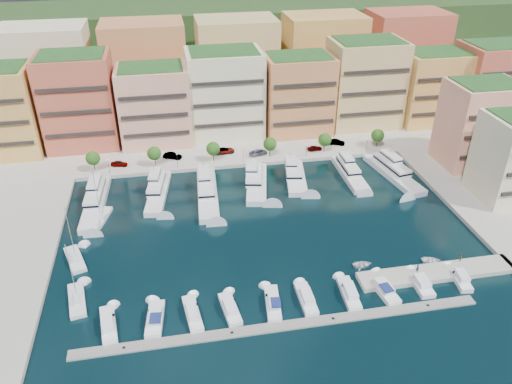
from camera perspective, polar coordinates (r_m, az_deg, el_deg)
ground at (r=112.77m, az=1.11°, el=-4.14°), size 400.00×400.00×0.00m
north_quay at (r=166.76m, az=-3.19°, el=7.87°), size 220.00×64.00×2.00m
hillside at (r=211.60m, az=-5.01°, el=12.79°), size 240.00×40.00×58.00m
south_pontoon at (r=89.82m, az=3.14°, el=-15.12°), size 72.00×2.20×0.35m
finger_pier at (r=106.11m, az=19.92°, el=-8.86°), size 32.00×5.00×2.00m
apartment_1 at (r=153.20m, az=-19.59°, el=9.79°), size 20.00×16.50×26.80m
apartment_2 at (r=150.01m, az=-11.55°, el=9.71°), size 20.00×15.50×22.80m
apartment_3 at (r=152.31m, az=-3.58°, el=11.19°), size 22.00×16.50×25.80m
apartment_4 at (r=154.83m, az=4.78°, el=11.07°), size 20.00×15.50×23.80m
apartment_5 at (r=163.07m, az=12.28°, el=12.06°), size 22.00×16.50×26.80m
apartment_6 at (r=171.48m, az=19.42°, el=11.24°), size 20.00×15.50×22.80m
apartment_7 at (r=180.19m, az=25.45°, el=11.25°), size 22.00×16.50×24.80m
apartment_east_a at (r=146.74m, az=24.10°, el=7.14°), size 18.00×14.50×22.80m
backblock_0 at (r=175.32m, az=-22.47°, el=12.35°), size 26.00×18.00×30.00m
backblock_1 at (r=171.72m, az=-12.44°, el=13.57°), size 26.00×18.00×30.00m
backblock_2 at (r=173.31m, az=-2.21°, el=14.39°), size 26.00×18.00×30.00m
backblock_3 at (r=179.96m, az=7.60°, el=14.77°), size 26.00×18.00×30.00m
backblock_4 at (r=191.14m, az=16.50°, el=14.76°), size 26.00×18.00×30.00m
tree_0 at (r=139.27m, az=-18.14°, el=3.68°), size 3.80×3.80×5.65m
tree_1 at (r=137.79m, az=-11.57°, el=4.35°), size 3.80×3.80×5.65m
tree_2 at (r=138.16m, az=-4.93°, el=4.96°), size 3.80×3.80×5.65m
tree_3 at (r=140.36m, az=1.60°, el=5.49°), size 3.80×3.80×5.65m
tree_4 at (r=144.31m, az=7.86°, el=5.93°), size 3.80×3.80×5.65m
tree_5 at (r=149.88m, az=13.73°, el=6.29°), size 3.80×3.80×5.65m
lamppost_0 at (r=137.08m, az=-16.52°, el=3.09°), size 0.30×0.30×4.20m
lamppost_1 at (r=136.04m, az=-9.00°, el=3.82°), size 0.30×0.30×4.20m
lamppost_2 at (r=137.38m, az=-1.48°, el=4.48°), size 0.30×0.30×4.20m
lamppost_3 at (r=141.02m, az=5.78°, el=5.05°), size 0.30×0.30×4.20m
lamppost_4 at (r=146.80m, az=12.59°, el=5.51°), size 0.30×0.30×4.20m
yacht_0 at (r=126.91m, az=-17.85°, el=-0.82°), size 5.66×24.74×7.30m
yacht_1 at (r=127.15m, az=-11.12°, el=0.17°), size 7.16×20.83×7.30m
yacht_2 at (r=125.38m, az=-5.62°, el=0.24°), size 6.25×25.52×7.30m
yacht_3 at (r=128.91m, az=0.03°, el=1.31°), size 8.76×20.57×7.30m
yacht_4 at (r=131.92m, az=4.48°, el=1.88°), size 7.83×18.32×7.30m
yacht_5 at (r=135.67m, az=10.61°, el=2.34°), size 4.50×19.15×7.30m
yacht_6 at (r=138.47m, az=15.29°, el=2.34°), size 8.48×23.64×7.30m
cruiser_0 at (r=92.78m, az=-16.51°, el=-14.37°), size 3.67×9.20×2.55m
cruiser_1 at (r=91.92m, az=-11.46°, el=-14.03°), size 3.72×8.86×2.66m
cruiser_2 at (r=91.78m, az=-7.25°, el=-13.66°), size 3.38×9.27×2.55m
cruiser_3 at (r=92.09m, az=-2.98°, el=-13.21°), size 3.49×8.41×2.55m
cruiser_4 at (r=93.04m, az=1.94°, el=-12.61°), size 3.54×9.31×2.66m
cruiser_5 at (r=94.33m, az=5.77°, el=-12.07°), size 2.55×8.52×2.55m
cruiser_6 at (r=96.56m, az=10.59°, el=-11.32°), size 3.14×9.13×2.55m
cruiser_7 at (r=98.86m, az=14.34°, el=-10.68°), size 3.83×9.01×2.66m
cruiser_8 at (r=101.98m, az=18.30°, el=-9.94°), size 2.98×7.52×2.55m
cruiser_9 at (r=105.82m, az=22.29°, el=-9.15°), size 3.32×7.57×2.55m
sailboat_0 at (r=99.50m, az=-19.78°, el=-11.62°), size 4.39×9.67×13.20m
sailboat_2 at (r=121.05m, az=-17.26°, el=-2.84°), size 4.84×8.83×13.20m
sailboat_1 at (r=109.51m, az=-19.98°, el=-7.30°), size 5.61×9.61×13.20m
tender_2 at (r=108.87m, az=19.37°, el=-7.36°), size 4.30×3.50×0.78m
tender_0 at (r=103.92m, az=12.07°, el=-8.11°), size 3.98×2.87×0.82m
car_0 at (r=141.23m, az=-15.37°, el=3.16°), size 4.72×2.71×1.51m
car_1 at (r=142.19m, az=-9.53°, el=4.11°), size 5.43×3.69×1.69m
car_2 at (r=143.65m, az=-3.62°, el=4.76°), size 5.90×2.88×1.61m
car_3 at (r=142.36m, az=0.25°, el=4.57°), size 5.93×4.11×1.60m
car_4 at (r=146.03m, az=6.72°, el=5.01°), size 4.35×2.03×1.44m
car_5 at (r=150.42m, az=9.20°, el=5.64°), size 5.07×3.48×1.58m
person_0 at (r=103.34m, az=17.98°, el=-8.25°), size 0.54×0.75×1.92m
person_1 at (r=109.13m, az=22.30°, el=-6.93°), size 1.09×1.04×1.77m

